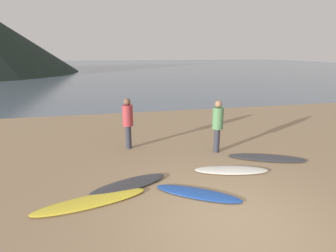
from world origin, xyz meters
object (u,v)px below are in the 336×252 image
Objects in this scene: surfboard_4 at (267,158)px; person_1 at (128,119)px; surfboard_0 at (91,201)px; surfboard_1 at (129,184)px; surfboard_3 at (231,170)px; person_0 at (218,122)px; surfboard_2 at (198,193)px.

person_1 is (-3.99, 1.89, 0.96)m from surfboard_4.
surfboard_0 reaches higher than surfboard_4.
surfboard_4 is 4.52m from person_1.
surfboard_4 is (4.22, 0.79, -0.01)m from surfboard_1.
surfboard_3 is (3.63, 0.79, 0.00)m from surfboard_0.
surfboard_3 is 0.88× the size of surfboard_4.
surfboard_0 is at bearing -26.38° from person_1.
surfboard_1 is at bearing -152.82° from person_0.
person_1 is (-2.55, 2.47, 0.96)m from surfboard_3.
surfboard_2 is at bearing 12.15° from person_1.
surfboard_3 is at bearing -15.94° from surfboard_1.
surfboard_1 is 1.67m from surfboard_2.
person_0 is (3.82, 2.28, 0.96)m from surfboard_0.
surfboard_2 is at bearing -17.09° from surfboard_0.
person_0 reaches higher than surfboard_3.
person_0 reaches higher than surfboard_4.
surfboard_0 is 4.55m from person_0.
person_1 is (1.08, 3.26, 0.96)m from surfboard_0.
person_1 is at bearing 157.67° from person_0.
surfboard_0 is 1.04m from surfboard_1.
surfboard_2 is at bearing -127.39° from surfboard_4.
surfboard_1 is 2.78m from surfboard_3.
surfboard_0 is 1.42× the size of person_0.
surfboard_3 is 1.56m from surfboard_4.
surfboard_4 is (1.44, 0.59, -0.00)m from surfboard_3.
person_1 is (-2.74, 0.98, 0.01)m from person_0.
person_0 is at bearing 96.10° from surfboard_3.
surfboard_4 is at bearing -38.54° from person_0.
surfboard_1 reaches higher than surfboard_4.
surfboard_3 reaches higher than surfboard_4.
surfboard_1 is at bearing -162.48° from surfboard_3.
person_0 is (0.19, 1.49, 0.95)m from surfboard_3.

